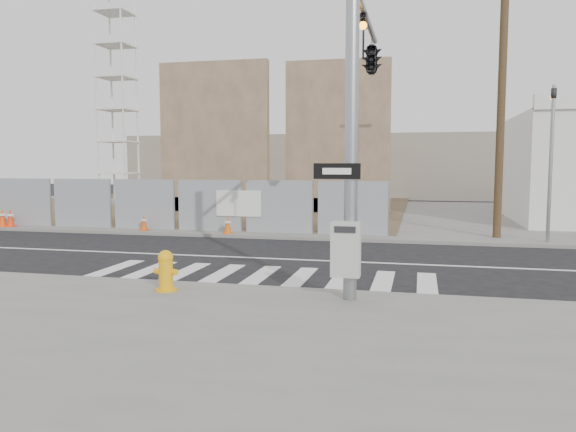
% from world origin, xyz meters
% --- Properties ---
extents(ground, '(100.00, 100.00, 0.00)m').
position_xyz_m(ground, '(0.00, 0.00, 0.00)').
color(ground, black).
rests_on(ground, ground).
extents(sidewalk_far, '(50.00, 20.00, 0.12)m').
position_xyz_m(sidewalk_far, '(0.00, 14.00, 0.06)').
color(sidewalk_far, slate).
rests_on(sidewalk_far, ground).
extents(signal_pole, '(0.96, 5.87, 7.00)m').
position_xyz_m(signal_pole, '(2.49, -2.05, 4.78)').
color(signal_pole, gray).
rests_on(signal_pole, sidewalk_near).
extents(far_signal_pole, '(0.16, 0.20, 5.60)m').
position_xyz_m(far_signal_pole, '(8.00, 4.60, 3.48)').
color(far_signal_pole, gray).
rests_on(far_signal_pole, sidewalk_far).
extents(chain_link_fence, '(24.60, 0.04, 2.00)m').
position_xyz_m(chain_link_fence, '(-10.00, 5.00, 1.12)').
color(chain_link_fence, gray).
rests_on(chain_link_fence, sidewalk_far).
extents(concrete_wall_left, '(6.00, 1.30, 8.00)m').
position_xyz_m(concrete_wall_left, '(-7.00, 13.08, 3.38)').
color(concrete_wall_left, brown).
rests_on(concrete_wall_left, sidewalk_far).
extents(concrete_wall_right, '(5.50, 1.30, 8.00)m').
position_xyz_m(concrete_wall_right, '(-0.50, 14.08, 3.38)').
color(concrete_wall_right, brown).
rests_on(concrete_wall_right, sidewalk_far).
extents(crane_tower, '(2.60, 2.60, 18.15)m').
position_xyz_m(crane_tower, '(-15.00, 17.00, 9.02)').
color(crane_tower, slate).
rests_on(crane_tower, sidewalk_far).
extents(utility_pole_right, '(1.60, 0.28, 10.00)m').
position_xyz_m(utility_pole_right, '(6.50, 5.50, 5.20)').
color(utility_pole_right, '#4C3A23').
rests_on(utility_pole_right, sidewalk_far).
extents(fire_hydrant, '(0.60, 0.60, 0.85)m').
position_xyz_m(fire_hydrant, '(-1.32, -4.96, 0.54)').
color(fire_hydrant, '#EBA50D').
rests_on(fire_hydrant, sidewalk_near).
extents(traffic_cone_a, '(0.48, 0.48, 0.79)m').
position_xyz_m(traffic_cone_a, '(-13.17, 4.36, 0.50)').
color(traffic_cone_a, '#F1440C').
rests_on(traffic_cone_a, sidewalk_far).
extents(traffic_cone_b, '(0.43, 0.43, 0.75)m').
position_xyz_m(traffic_cone_b, '(-12.85, 4.45, 0.49)').
color(traffic_cone_b, '#FC320D').
rests_on(traffic_cone_b, sidewalk_far).
extents(traffic_cone_c, '(0.35, 0.35, 0.63)m').
position_xyz_m(traffic_cone_c, '(-6.79, 4.55, 0.43)').
color(traffic_cone_c, '#D6480B').
rests_on(traffic_cone_c, sidewalk_far).
extents(traffic_cone_d, '(0.46, 0.46, 0.68)m').
position_xyz_m(traffic_cone_d, '(-3.23, 4.33, 0.45)').
color(traffic_cone_d, '#DB560B').
rests_on(traffic_cone_d, sidewalk_far).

